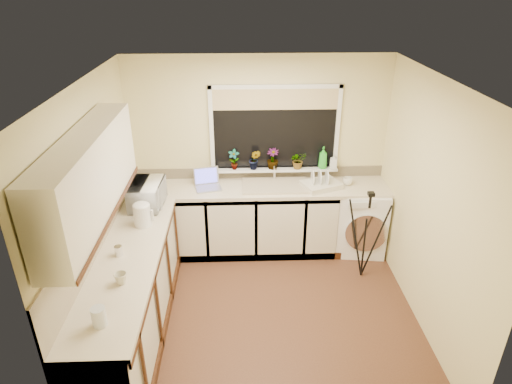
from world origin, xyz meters
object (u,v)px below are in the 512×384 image
Objects in this scene: washing_machine at (360,219)px; soap_bottle_clear at (334,161)px; laptop at (207,182)px; cup_left at (121,279)px; plant_c at (273,159)px; plant_b at (255,160)px; plant_a at (234,160)px; cup_back at (348,181)px; glass_jug at (99,317)px; plant_d at (298,160)px; kettle at (142,215)px; dish_rack at (321,185)px; tripod at (366,236)px; steel_jar at (118,251)px; microwave at (147,194)px; soap_bottle_green at (323,158)px.

washing_machine is 4.43× the size of soap_bottle_clear.
laptop is 3.29× the size of cup_left.
cup_left is at bearing -137.01° from soap_bottle_clear.
plant_c is (0.81, 0.20, 0.22)m from laptop.
plant_c reaches higher than plant_b.
cup_back is (1.41, -0.19, -0.23)m from plant_a.
glass_jug is 3.14m from plant_d.
plant_c is 2.54m from cup_left.
plant_d is (1.75, 1.10, 0.14)m from kettle.
dish_rack is at bearing -15.50° from laptop.
kettle reaches higher than tripod.
steel_jar is at bearing -128.89° from plant_b.
glass_jug is at bearing -153.36° from dish_rack.
microwave reaches higher than tripod.
cup_left is (-2.20, -2.05, -0.20)m from soap_bottle_clear.
washing_machine is 3.32× the size of plant_c.
tripod is 3.07m from glass_jug.
plant_c is at bearing 60.27° from glass_jug.
plant_d reaches higher than tripod.
microwave is 2.20m from soap_bottle_green.
plant_d is at bearing -1.77° from plant_c.
dish_rack is 2.08m from microwave.
glass_jug is at bearing -129.38° from soap_bottle_green.
dish_rack is (-0.54, -0.01, 0.50)m from washing_machine.
plant_a is 1.00× the size of plant_b.
dish_rack is 0.43m from plant_d.
microwave reaches higher than laptop.
steel_jar is at bearing -142.99° from soap_bottle_green.
steel_jar is 0.38× the size of plant_c.
laptop is 1.37× the size of plant_a.
plant_b is 2.15× the size of cup_back.
tripod is 4.25× the size of plant_c.
glass_jug is at bearing -131.35° from soap_bottle_clear.
plant_d is at bearing 113.75° from dish_rack.
glass_jug is 0.80× the size of soap_bottle_clear.
plant_a is 0.49m from plant_c.
microwave is (-0.03, 0.45, 0.02)m from kettle.
dish_rack is at bearing -76.24° from microwave.
glass_jug is 0.50m from cup_left.
laptop is at bearing -174.86° from washing_machine.
steel_jar is at bearing -168.58° from dish_rack.
kettle is at bearing -137.83° from plant_b.
dish_rack is 2.81× the size of glass_jug.
plant_c is at bearing 131.24° from tripod.
plant_a is (-1.51, 0.84, 0.63)m from tripod.
kettle is at bearing -153.94° from soap_bottle_clear.
tripod is 2.73m from steel_jar.
tripod is at bearing 26.61° from cup_left.
kettle is 2.34m from soap_bottle_green.
washing_machine is 1.56m from plant_b.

